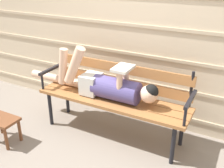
% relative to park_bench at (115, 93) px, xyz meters
% --- Properties ---
extents(ground_plane, '(12.00, 12.00, 0.00)m').
position_rel_park_bench_xyz_m(ground_plane, '(0.00, -0.22, -0.52)').
color(ground_plane, gray).
extents(house_siding, '(5.17, 0.08, 2.44)m').
position_rel_park_bench_xyz_m(house_siding, '(0.00, 0.45, 0.71)').
color(house_siding, beige).
rests_on(house_siding, ground).
extents(park_bench, '(1.77, 0.46, 0.88)m').
position_rel_park_bench_xyz_m(park_bench, '(0.00, 0.00, 0.00)').
color(park_bench, '#9E6638').
rests_on(park_bench, ground).
extents(reclining_person, '(1.75, 0.25, 0.58)m').
position_rel_park_bench_xyz_m(reclining_person, '(-0.10, -0.07, 0.12)').
color(reclining_person, '#514784').
extents(footstool, '(0.39, 0.24, 0.30)m').
position_rel_park_bench_xyz_m(footstool, '(-1.03, -0.78, -0.28)').
color(footstool, brown).
rests_on(footstool, ground).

